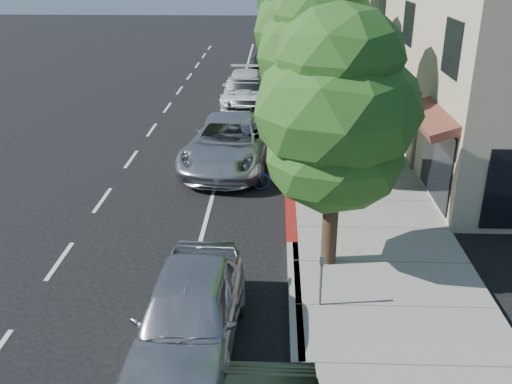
{
  "coord_description": "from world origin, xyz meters",
  "views": [
    {
      "loc": [
        -0.51,
        -15.01,
        7.61
      ],
      "look_at": [
        -1.04,
        -0.31,
        1.35
      ],
      "focal_mm": 40.0,
      "sensor_mm": 36.0,
      "label": 1
    }
  ],
  "objects_px": {
    "street_tree_1": "(320,58)",
    "white_pickup": "(245,88)",
    "cyclist": "(290,167)",
    "bicycle": "(243,178)",
    "street_tree_2": "(310,32)",
    "silver_suv": "(231,142)",
    "dark_suv_far": "(266,60)",
    "street_tree_5": "(297,3)",
    "dark_sedan": "(244,92)",
    "near_car_a": "(189,314)",
    "street_tree_0": "(336,113)",
    "street_tree_3": "(305,0)",
    "pedestrian": "(324,106)"
  },
  "relations": [
    {
      "from": "street_tree_0",
      "to": "dark_sedan",
      "type": "xyz_separation_m",
      "value": [
        -3.1,
        16.5,
        -3.34
      ]
    },
    {
      "from": "street_tree_3",
      "to": "cyclist",
      "type": "xyz_separation_m",
      "value": [
        -0.92,
        -13.0,
        -4.36
      ]
    },
    {
      "from": "street_tree_2",
      "to": "dark_suv_far",
      "type": "bearing_deg",
      "value": 98.8
    },
    {
      "from": "dark_suv_far",
      "to": "near_car_a",
      "type": "xyz_separation_m",
      "value": [
        -0.99,
        -29.14,
        0.08
      ]
    },
    {
      "from": "silver_suv",
      "to": "cyclist",
      "type": "bearing_deg",
      "value": -41.86
    },
    {
      "from": "street_tree_3",
      "to": "near_car_a",
      "type": "xyz_separation_m",
      "value": [
        -3.1,
        -21.5,
        -4.39
      ]
    },
    {
      "from": "bicycle",
      "to": "white_pickup",
      "type": "relative_size",
      "value": 0.33
    },
    {
      "from": "street_tree_0",
      "to": "near_car_a",
      "type": "distance_m",
      "value": 5.68
    },
    {
      "from": "street_tree_5",
      "to": "dark_sedan",
      "type": "relative_size",
      "value": 1.49
    },
    {
      "from": "dark_sedan",
      "to": "street_tree_1",
      "type": "bearing_deg",
      "value": -76.75
    },
    {
      "from": "white_pickup",
      "to": "dark_suv_far",
      "type": "distance_m",
      "value": 8.69
    },
    {
      "from": "street_tree_2",
      "to": "street_tree_3",
      "type": "distance_m",
      "value": 6.06
    },
    {
      "from": "street_tree_1",
      "to": "street_tree_3",
      "type": "distance_m",
      "value": 12.03
    },
    {
      "from": "street_tree_0",
      "to": "street_tree_3",
      "type": "relative_size",
      "value": 0.78
    },
    {
      "from": "street_tree_2",
      "to": "dark_suv_far",
      "type": "distance_m",
      "value": 14.27
    },
    {
      "from": "bicycle",
      "to": "dark_sedan",
      "type": "relative_size",
      "value": 0.4
    },
    {
      "from": "street_tree_2",
      "to": "white_pickup",
      "type": "distance_m",
      "value": 6.86
    },
    {
      "from": "street_tree_5",
      "to": "cyclist",
      "type": "xyz_separation_m",
      "value": [
        -0.92,
        -25.0,
        -3.25
      ]
    },
    {
      "from": "street_tree_3",
      "to": "bicycle",
      "type": "bearing_deg",
      "value": -100.77
    },
    {
      "from": "street_tree_0",
      "to": "white_pickup",
      "type": "bearing_deg",
      "value": 100.19
    },
    {
      "from": "dark_sedan",
      "to": "street_tree_5",
      "type": "bearing_deg",
      "value": 73.87
    },
    {
      "from": "bicycle",
      "to": "street_tree_2",
      "type": "bearing_deg",
      "value": -30.42
    },
    {
      "from": "street_tree_5",
      "to": "silver_suv",
      "type": "bearing_deg",
      "value": -97.84
    },
    {
      "from": "street_tree_1",
      "to": "bicycle",
      "type": "distance_m",
      "value": 4.7
    },
    {
      "from": "street_tree_2",
      "to": "white_pickup",
      "type": "xyz_separation_m",
      "value": [
        -3.06,
        5.0,
        -3.56
      ]
    },
    {
      "from": "cyclist",
      "to": "dark_suv_far",
      "type": "height_order",
      "value": "cyclist"
    },
    {
      "from": "street_tree_3",
      "to": "bicycle",
      "type": "relative_size",
      "value": 4.57
    },
    {
      "from": "dark_sedan",
      "to": "dark_suv_far",
      "type": "bearing_deg",
      "value": 80.64
    },
    {
      "from": "silver_suv",
      "to": "dark_sedan",
      "type": "relative_size",
      "value": 1.42
    },
    {
      "from": "street_tree_1",
      "to": "white_pickup",
      "type": "xyz_separation_m",
      "value": [
        -3.06,
        11.0,
        -3.51
      ]
    },
    {
      "from": "cyclist",
      "to": "white_pickup",
      "type": "xyz_separation_m",
      "value": [
        -2.13,
        12.0,
        -0.06
      ]
    },
    {
      "from": "street_tree_1",
      "to": "pedestrian",
      "type": "height_order",
      "value": "street_tree_1"
    },
    {
      "from": "street_tree_1",
      "to": "white_pickup",
      "type": "bearing_deg",
      "value": 105.53
    },
    {
      "from": "silver_suv",
      "to": "dark_suv_far",
      "type": "relative_size",
      "value": 1.41
    },
    {
      "from": "street_tree_3",
      "to": "silver_suv",
      "type": "relative_size",
      "value": 1.31
    },
    {
      "from": "cyclist",
      "to": "silver_suv",
      "type": "height_order",
      "value": "silver_suv"
    },
    {
      "from": "street_tree_0",
      "to": "silver_suv",
      "type": "xyz_separation_m",
      "value": [
        -3.1,
        7.5,
        -3.19
      ]
    },
    {
      "from": "street_tree_2",
      "to": "cyclist",
      "type": "bearing_deg",
      "value": -97.52
    },
    {
      "from": "bicycle",
      "to": "dark_sedan",
      "type": "height_order",
      "value": "dark_sedan"
    },
    {
      "from": "white_pickup",
      "to": "near_car_a",
      "type": "bearing_deg",
      "value": -89.98
    },
    {
      "from": "street_tree_1",
      "to": "street_tree_3",
      "type": "bearing_deg",
      "value": 90.0
    },
    {
      "from": "silver_suv",
      "to": "dark_sedan",
      "type": "distance_m",
      "value": 9.0
    },
    {
      "from": "near_car_a",
      "to": "pedestrian",
      "type": "xyz_separation_m",
      "value": [
        3.93,
        16.65,
        0.05
      ]
    },
    {
      "from": "silver_suv",
      "to": "dark_suv_far",
      "type": "distance_m",
      "value": 18.17
    },
    {
      "from": "street_tree_1",
      "to": "street_tree_5",
      "type": "bearing_deg",
      "value": 90.0
    },
    {
      "from": "white_pickup",
      "to": "dark_suv_far",
      "type": "xyz_separation_m",
      "value": [
        0.94,
        8.64,
        -0.04
      ]
    },
    {
      "from": "street_tree_2",
      "to": "near_car_a",
      "type": "relative_size",
      "value": 1.44
    },
    {
      "from": "cyclist",
      "to": "white_pickup",
      "type": "relative_size",
      "value": 0.31
    },
    {
      "from": "street_tree_1",
      "to": "cyclist",
      "type": "height_order",
      "value": "street_tree_1"
    },
    {
      "from": "bicycle",
      "to": "near_car_a",
      "type": "relative_size",
      "value": 0.37
    }
  ]
}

